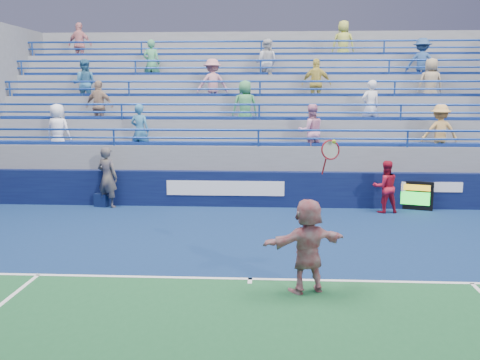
# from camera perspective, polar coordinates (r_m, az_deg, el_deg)

# --- Properties ---
(ground) EXTENTS (120.00, 120.00, 0.00)m
(ground) POSITION_cam_1_polar(r_m,az_deg,el_deg) (10.28, 1.09, -10.62)
(ground) COLOR #333538
(sponsor_wall) EXTENTS (18.00, 0.32, 1.10)m
(sponsor_wall) POSITION_cam_1_polar(r_m,az_deg,el_deg) (16.42, 1.95, -0.99)
(sponsor_wall) COLOR #0A0F37
(sponsor_wall) RESTS_ON ground
(bleacher_stand) EXTENTS (18.00, 5.60, 6.13)m
(bleacher_stand) POSITION_cam_1_polar(r_m,az_deg,el_deg) (20.01, 2.19, 3.78)
(bleacher_stand) COLOR slate
(bleacher_stand) RESTS_ON ground
(serve_speed_board) EXTENTS (1.24, 0.51, 0.87)m
(serve_speed_board) POSITION_cam_1_polar(r_m,az_deg,el_deg) (16.83, 17.81, -1.58)
(serve_speed_board) COLOR black
(serve_speed_board) RESTS_ON ground
(judge_chair) EXTENTS (0.51, 0.52, 0.74)m
(judge_chair) POSITION_cam_1_polar(r_m,az_deg,el_deg) (17.08, -14.39, -1.95)
(judge_chair) COLOR #0C183D
(judge_chair) RESTS_ON ground
(tennis_player) EXTENTS (1.64, 1.08, 2.72)m
(tennis_player) POSITION_cam_1_polar(r_m,az_deg,el_deg) (9.51, 7.24, -6.96)
(tennis_player) COLOR silver
(tennis_player) RESTS_ON ground
(line_judge) EXTENTS (0.80, 0.66, 1.87)m
(line_judge) POSITION_cam_1_polar(r_m,az_deg,el_deg) (16.74, -13.96, 0.28)
(line_judge) COLOR #131536
(line_judge) RESTS_ON ground
(ball_girl) EXTENTS (0.84, 0.70, 1.54)m
(ball_girl) POSITION_cam_1_polar(r_m,az_deg,el_deg) (16.13, 15.24, -0.71)
(ball_girl) COLOR #AF142A
(ball_girl) RESTS_ON ground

